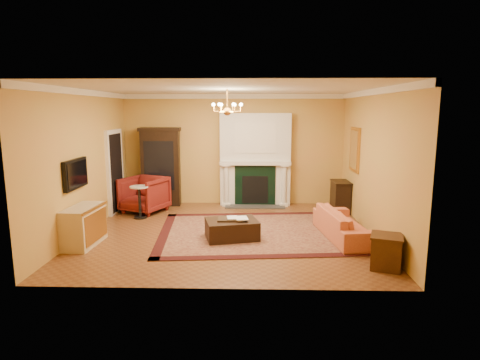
{
  "coord_description": "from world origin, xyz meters",
  "views": [
    {
      "loc": [
        0.5,
        -8.24,
        2.58
      ],
      "look_at": [
        0.25,
        0.3,
        1.09
      ],
      "focal_mm": 30.0,
      "sensor_mm": 36.0,
      "label": 1
    }
  ],
  "objects_px": {
    "leather_ottoman": "(232,229)",
    "console_table": "(340,197)",
    "commode": "(84,226)",
    "end_table": "(386,253)",
    "coral_sofa": "(345,220)",
    "pedestal_table": "(140,200)",
    "wingback_armchair": "(144,193)",
    "china_cabinet": "(161,168)"
  },
  "relations": [
    {
      "from": "wingback_armchair",
      "to": "pedestal_table",
      "type": "height_order",
      "value": "wingback_armchair"
    },
    {
      "from": "pedestal_table",
      "to": "china_cabinet",
      "type": "bearing_deg",
      "value": 81.09
    },
    {
      "from": "console_table",
      "to": "leather_ottoman",
      "type": "distance_m",
      "value": 3.53
    },
    {
      "from": "pedestal_table",
      "to": "end_table",
      "type": "height_order",
      "value": "pedestal_table"
    },
    {
      "from": "china_cabinet",
      "to": "coral_sofa",
      "type": "bearing_deg",
      "value": -37.38
    },
    {
      "from": "china_cabinet",
      "to": "coral_sofa",
      "type": "height_order",
      "value": "china_cabinet"
    },
    {
      "from": "china_cabinet",
      "to": "wingback_armchair",
      "type": "relative_size",
      "value": 2.02
    },
    {
      "from": "leather_ottoman",
      "to": "console_table",
      "type": "bearing_deg",
      "value": 26.91
    },
    {
      "from": "wingback_armchair",
      "to": "coral_sofa",
      "type": "relative_size",
      "value": 0.5
    },
    {
      "from": "commode",
      "to": "end_table",
      "type": "xyz_separation_m",
      "value": [
        5.45,
        -1.0,
        -0.11
      ]
    },
    {
      "from": "wingback_armchair",
      "to": "end_table",
      "type": "bearing_deg",
      "value": -11.89
    },
    {
      "from": "china_cabinet",
      "to": "coral_sofa",
      "type": "distance_m",
      "value": 5.24
    },
    {
      "from": "commode",
      "to": "console_table",
      "type": "relative_size",
      "value": 1.33
    },
    {
      "from": "commode",
      "to": "end_table",
      "type": "bearing_deg",
      "value": -7.24
    },
    {
      "from": "pedestal_table",
      "to": "commode",
      "type": "distance_m",
      "value": 2.04
    },
    {
      "from": "wingback_armchair",
      "to": "console_table",
      "type": "bearing_deg",
      "value": 25.95
    },
    {
      "from": "coral_sofa",
      "to": "leather_ottoman",
      "type": "height_order",
      "value": "coral_sofa"
    },
    {
      "from": "pedestal_table",
      "to": "console_table",
      "type": "relative_size",
      "value": 1.03
    },
    {
      "from": "china_cabinet",
      "to": "commode",
      "type": "bearing_deg",
      "value": -107.48
    },
    {
      "from": "pedestal_table",
      "to": "wingback_armchair",
      "type": "bearing_deg",
      "value": 94.56
    },
    {
      "from": "commode",
      "to": "console_table",
      "type": "xyz_separation_m",
      "value": [
        5.51,
        2.74,
        0.0
      ]
    },
    {
      "from": "china_cabinet",
      "to": "end_table",
      "type": "distance_m",
      "value": 6.46
    },
    {
      "from": "wingback_armchair",
      "to": "console_table",
      "type": "xyz_separation_m",
      "value": [
        5.01,
        0.18,
        -0.12
      ]
    },
    {
      "from": "pedestal_table",
      "to": "leather_ottoman",
      "type": "height_order",
      "value": "pedestal_table"
    },
    {
      "from": "china_cabinet",
      "to": "wingback_armchair",
      "type": "height_order",
      "value": "china_cabinet"
    },
    {
      "from": "pedestal_table",
      "to": "commode",
      "type": "xyz_separation_m",
      "value": [
        -0.54,
        -1.96,
        -0.08
      ]
    },
    {
      "from": "china_cabinet",
      "to": "wingback_armchair",
      "type": "bearing_deg",
      "value": -112.92
    },
    {
      "from": "console_table",
      "to": "wingback_armchair",
      "type": "bearing_deg",
      "value": -178.36
    },
    {
      "from": "commode",
      "to": "coral_sofa",
      "type": "distance_m",
      "value": 5.17
    },
    {
      "from": "commode",
      "to": "leather_ottoman",
      "type": "relative_size",
      "value": 1.0
    },
    {
      "from": "pedestal_table",
      "to": "leather_ottoman",
      "type": "xyz_separation_m",
      "value": [
        2.29,
        -1.51,
        -0.25
      ]
    },
    {
      "from": "end_table",
      "to": "wingback_armchair",
      "type": "bearing_deg",
      "value": 144.27
    },
    {
      "from": "end_table",
      "to": "leather_ottoman",
      "type": "relative_size",
      "value": 0.53
    },
    {
      "from": "end_table",
      "to": "pedestal_table",
      "type": "bearing_deg",
      "value": 148.83
    },
    {
      "from": "console_table",
      "to": "leather_ottoman",
      "type": "height_order",
      "value": "console_table"
    },
    {
      "from": "china_cabinet",
      "to": "leather_ottoman",
      "type": "distance_m",
      "value": 3.67
    },
    {
      "from": "wingback_armchair",
      "to": "commode",
      "type": "bearing_deg",
      "value": -77.13
    },
    {
      "from": "console_table",
      "to": "pedestal_table",
      "type": "bearing_deg",
      "value": -171.55
    },
    {
      "from": "china_cabinet",
      "to": "commode",
      "type": "xyz_separation_m",
      "value": [
        -0.77,
        -3.38,
        -0.63
      ]
    },
    {
      "from": "commode",
      "to": "pedestal_table",
      "type": "bearing_deg",
      "value": 77.71
    },
    {
      "from": "coral_sofa",
      "to": "end_table",
      "type": "xyz_separation_m",
      "value": [
        0.31,
        -1.58,
        -0.12
      ]
    },
    {
      "from": "end_table",
      "to": "commode",
      "type": "bearing_deg",
      "value": 169.57
    }
  ]
}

